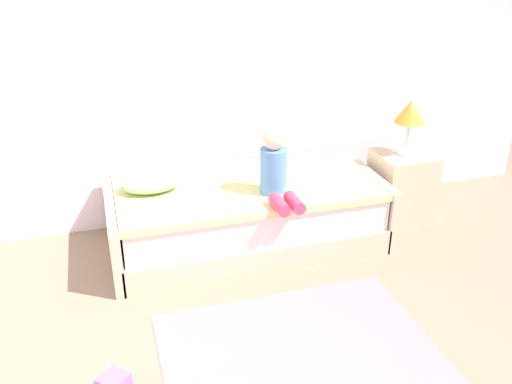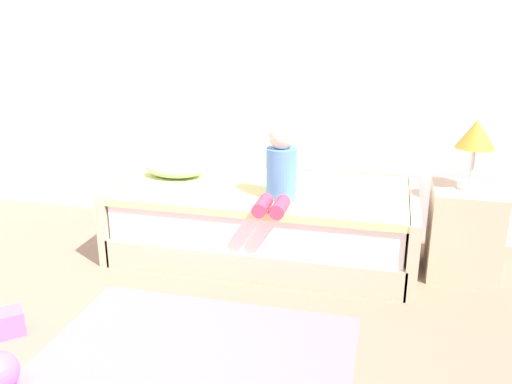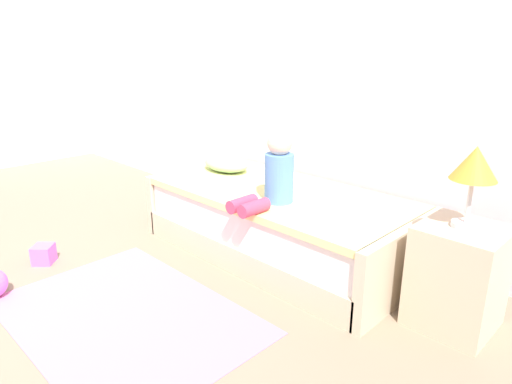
{
  "view_description": "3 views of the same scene",
  "coord_description": "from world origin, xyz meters",
  "px_view_note": "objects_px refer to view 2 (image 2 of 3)",
  "views": [
    {
      "loc": [
        -0.32,
        -1.65,
        2.22
      ],
      "look_at": [
        0.7,
        1.75,
        0.55
      ],
      "focal_mm": 38.26,
      "sensor_mm": 36.0,
      "label": 1
    },
    {
      "loc": [
        1.53,
        -1.59,
        1.7
      ],
      "look_at": [
        0.7,
        1.75,
        0.55
      ],
      "focal_mm": 38.67,
      "sensor_mm": 36.0,
      "label": 2
    },
    {
      "loc": [
        2.83,
        -0.41,
        1.54
      ],
      "look_at": [
        0.7,
        1.75,
        0.55
      ],
      "focal_mm": 31.63,
      "sensor_mm": 36.0,
      "label": 3
    }
  ],
  "objects_px": {
    "pillow": "(175,168)",
    "toy_block": "(10,322)",
    "nightstand": "(464,232)",
    "table_lamp": "(476,137)",
    "child_figure": "(280,170)",
    "bed": "(264,221)"
  },
  "relations": [
    {
      "from": "pillow",
      "to": "toy_block",
      "type": "relative_size",
      "value": 3.21
    },
    {
      "from": "nightstand",
      "to": "child_figure",
      "type": "relative_size",
      "value": 1.18
    },
    {
      "from": "bed",
      "to": "toy_block",
      "type": "relative_size",
      "value": 15.39
    },
    {
      "from": "table_lamp",
      "to": "toy_block",
      "type": "height_order",
      "value": "table_lamp"
    },
    {
      "from": "bed",
      "to": "table_lamp",
      "type": "relative_size",
      "value": 4.69
    },
    {
      "from": "table_lamp",
      "to": "bed",
      "type": "bearing_deg",
      "value": -179.98
    },
    {
      "from": "pillow",
      "to": "child_figure",
      "type": "bearing_deg",
      "value": -20.83
    },
    {
      "from": "nightstand",
      "to": "toy_block",
      "type": "relative_size",
      "value": 4.37
    },
    {
      "from": "bed",
      "to": "toy_block",
      "type": "distance_m",
      "value": 1.77
    },
    {
      "from": "bed",
      "to": "pillow",
      "type": "xyz_separation_m",
      "value": [
        -0.71,
        0.1,
        0.32
      ]
    },
    {
      "from": "table_lamp",
      "to": "pillow",
      "type": "relative_size",
      "value": 1.02
    },
    {
      "from": "bed",
      "to": "pillow",
      "type": "relative_size",
      "value": 4.8
    },
    {
      "from": "child_figure",
      "to": "toy_block",
      "type": "height_order",
      "value": "child_figure"
    },
    {
      "from": "child_figure",
      "to": "table_lamp",
      "type": "bearing_deg",
      "value": 10.84
    },
    {
      "from": "bed",
      "to": "table_lamp",
      "type": "xyz_separation_m",
      "value": [
        1.35,
        0.0,
        0.69
      ]
    },
    {
      "from": "nightstand",
      "to": "toy_block",
      "type": "height_order",
      "value": "nightstand"
    },
    {
      "from": "pillow",
      "to": "toy_block",
      "type": "bearing_deg",
      "value": -105.4
    },
    {
      "from": "pillow",
      "to": "table_lamp",
      "type": "bearing_deg",
      "value": -2.77
    },
    {
      "from": "bed",
      "to": "nightstand",
      "type": "distance_m",
      "value": 1.35
    },
    {
      "from": "child_figure",
      "to": "toy_block",
      "type": "distance_m",
      "value": 1.82
    },
    {
      "from": "table_lamp",
      "to": "nightstand",
      "type": "bearing_deg",
      "value": 0.0
    },
    {
      "from": "bed",
      "to": "nightstand",
      "type": "height_order",
      "value": "nightstand"
    }
  ]
}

